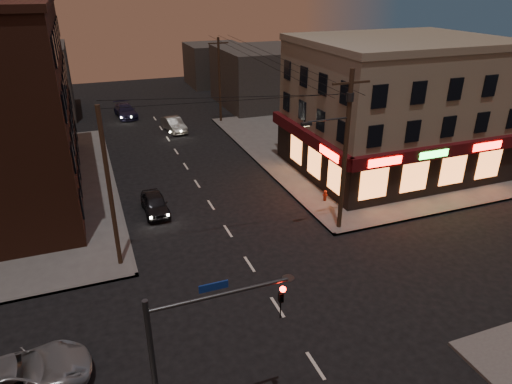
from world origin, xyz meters
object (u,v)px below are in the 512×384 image
suv_cross (14,380)px  sedan_far (125,111)px  fire_hydrant (325,195)px  sedan_near (155,204)px  sedan_mid (174,125)px

suv_cross → sedan_far: suv_cross is taller
sedan_far → fire_hydrant: 30.35m
suv_cross → sedan_near: (7.56, 13.47, -0.11)m
suv_cross → sedan_mid: size_ratio=1.27×
sedan_near → sedan_far: bearing=87.4°
suv_cross → sedan_far: bearing=-19.3°
sedan_near → fire_hydrant: bearing=-13.8°
suv_cross → sedan_far: (8.42, 39.09, -0.04)m
sedan_far → sedan_near: bearing=-96.8°
sedan_near → fire_hydrant: sedan_near is taller
sedan_mid → sedan_near: bearing=-113.1°
suv_cross → fire_hydrant: bearing=-68.0°
sedan_near → sedan_mid: sedan_mid is taller
sedan_near → sedan_mid: 18.78m
suv_cross → sedan_near: size_ratio=1.43×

